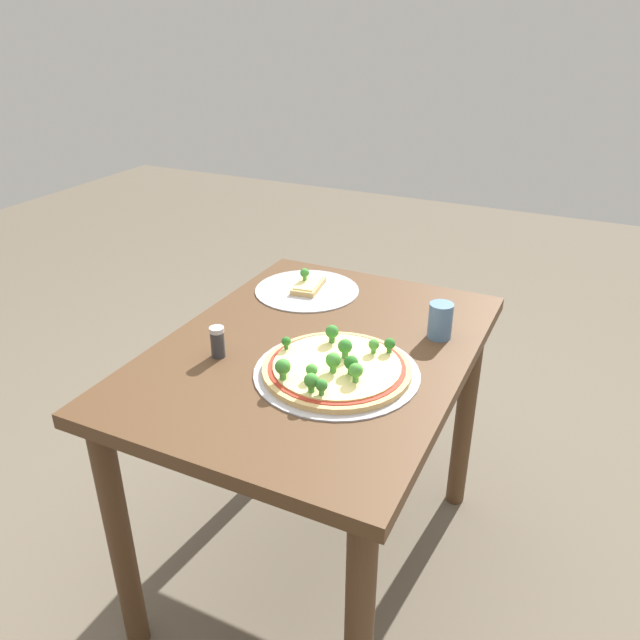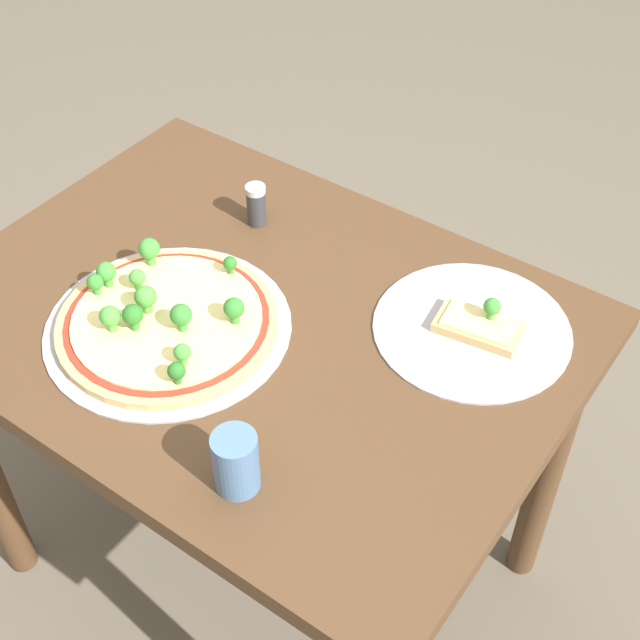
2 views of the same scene
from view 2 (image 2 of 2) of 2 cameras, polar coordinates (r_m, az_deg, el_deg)
name	(u,v)px [view 2 (image 2 of 2)]	position (r m, az deg, el deg)	size (l,w,h in m)	color
ground_plane	(272,561)	(2.03, -3.11, -15.15)	(8.00, 8.00, 0.00)	brown
dining_table	(258,367)	(1.52, -4.01, -3.02)	(1.01, 0.75, 0.75)	#4C331E
pizza_tray_whole	(166,320)	(1.42, -9.83, -0.03)	(0.39, 0.39, 0.07)	#A3A3A8
pizza_tray_slice	(475,327)	(1.42, 9.87, -0.46)	(0.31, 0.31, 0.06)	#A3A3A8
drinking_cup	(236,462)	(1.18, -5.41, -9.03)	(0.06, 0.06, 0.09)	#4C7099
condiment_shaker	(256,205)	(1.59, -4.10, 7.37)	(0.04, 0.04, 0.08)	#333338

